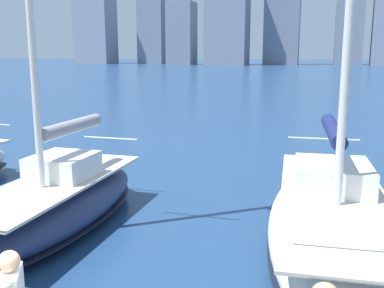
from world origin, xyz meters
TOP-DOWN VIEW (x-y plane):
  - city_skyline at (10.56, -159.47)m, footprint 174.84×23.34m
  - sailboat_navy at (-3.45, -6.75)m, footprint 3.13×8.35m
  - sailboat_grey at (2.87, -6.38)m, footprint 2.31×6.68m

SIDE VIEW (x-z plane):
  - sailboat_grey at x=2.87m, z-range -5.33..6.79m
  - sailboat_navy at x=-3.45m, z-range -5.43..6.93m
  - city_skyline at x=10.56m, z-range -7.64..42.62m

